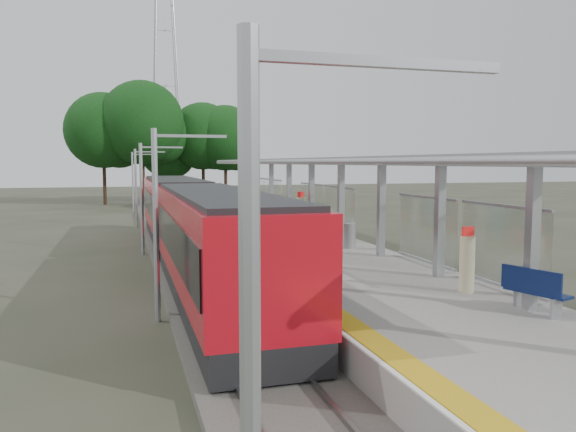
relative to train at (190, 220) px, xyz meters
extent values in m
plane|color=#474438|center=(4.50, -14.73, -2.05)|extent=(200.00, 200.00, 0.00)
cube|color=#59544C|center=(0.00, 5.27, -1.93)|extent=(3.00, 70.00, 0.24)
cube|color=gray|center=(4.50, 5.27, -1.55)|extent=(6.00, 50.00, 1.00)
cube|color=gold|center=(1.95, 5.27, -1.04)|extent=(0.60, 50.00, 0.02)
cube|color=#9EA0A5|center=(4.50, 30.22, -0.45)|extent=(6.00, 0.10, 1.20)
cube|color=black|center=(0.00, -7.02, -1.40)|extent=(2.50, 13.50, 0.70)
cube|color=red|center=(0.00, -7.02, 0.20)|extent=(2.65, 13.50, 2.50)
cube|color=black|center=(0.00, -7.02, 0.25)|extent=(2.72, 12.96, 1.20)
cube|color=black|center=(0.00, -7.02, 1.50)|extent=(2.40, 12.82, 0.15)
cube|color=#0B5A72|center=(1.36, -7.02, 0.05)|extent=(0.04, 1.30, 2.00)
cylinder|color=black|center=(0.00, -11.74, -1.70)|extent=(2.20, 0.70, 0.70)
cube|color=black|center=(0.00, 7.08, -1.40)|extent=(2.50, 13.50, 0.70)
cube|color=red|center=(0.00, 7.08, 0.20)|extent=(2.65, 13.50, 2.50)
cube|color=black|center=(0.00, 7.08, 0.25)|extent=(2.72, 12.96, 1.20)
cube|color=black|center=(0.00, 7.08, 1.50)|extent=(2.40, 12.82, 0.15)
cube|color=#0B5A72|center=(1.36, 7.08, 0.05)|extent=(0.04, 1.30, 2.00)
cylinder|color=black|center=(0.00, 2.36, -1.70)|extent=(2.20, 0.70, 0.70)
cube|color=black|center=(0.00, 0.03, -0.05)|extent=(2.30, 0.80, 2.40)
cube|color=#9EA0A5|center=(6.50, -12.73, 0.70)|extent=(0.25, 0.25, 3.50)
cube|color=#9EA0A5|center=(6.50, -8.73, 0.70)|extent=(0.25, 0.25, 3.50)
cube|color=#9EA0A5|center=(6.50, -4.73, 0.70)|extent=(0.25, 0.25, 3.50)
cube|color=#9EA0A5|center=(6.50, -0.73, 0.70)|extent=(0.25, 0.25, 3.50)
cube|color=#9EA0A5|center=(6.50, 3.27, 0.70)|extent=(0.25, 0.25, 3.50)
cube|color=#9EA0A5|center=(6.50, 7.27, 0.70)|extent=(0.25, 0.25, 3.50)
cube|color=#9EA0A5|center=(6.50, 11.27, 0.70)|extent=(0.25, 0.25, 3.50)
cube|color=#9EA0A5|center=(6.50, 15.27, 0.70)|extent=(0.25, 0.25, 3.50)
cube|color=#9EA0A5|center=(6.50, 19.27, 0.70)|extent=(0.25, 0.25, 3.50)
cube|color=gray|center=(6.10, 1.27, 2.53)|extent=(3.20, 38.00, 0.16)
cylinder|color=#9EA0A5|center=(4.55, 1.27, 2.45)|extent=(0.24, 38.00, 0.24)
cube|color=silver|center=(7.20, -10.73, 0.15)|extent=(0.05, 3.70, 2.20)
cube|color=silver|center=(7.20, -6.73, 0.15)|extent=(0.05, 3.70, 2.20)
cube|color=silver|center=(7.20, 1.27, 0.15)|extent=(0.05, 3.70, 2.20)
cube|color=silver|center=(7.20, 5.27, 0.15)|extent=(0.05, 3.70, 2.20)
cube|color=silver|center=(7.20, 13.27, 0.15)|extent=(0.05, 3.70, 2.20)
cube|color=silver|center=(7.20, 17.27, 0.15)|extent=(0.05, 3.70, 2.20)
cylinder|color=#382316|center=(-4.51, 39.06, 0.56)|extent=(0.36, 0.36, 5.23)
sphere|color=#144916|center=(-4.51, 39.06, 5.79)|extent=(7.95, 7.95, 7.95)
cylinder|color=#382316|center=(-0.58, 37.47, 0.82)|extent=(0.36, 0.36, 5.75)
sphere|color=#144916|center=(-0.58, 37.47, 6.57)|extent=(8.74, 8.74, 8.74)
cylinder|color=#382316|center=(2.11, 41.76, -0.14)|extent=(0.36, 0.36, 3.82)
sphere|color=#144916|center=(2.11, 41.76, 3.67)|extent=(5.80, 5.80, 5.80)
cylinder|color=#382316|center=(6.10, 40.08, 0.42)|extent=(0.36, 0.36, 4.95)
sphere|color=#144916|center=(6.10, 40.08, 5.37)|extent=(7.52, 7.52, 7.52)
cylinder|color=#382316|center=(8.47, 39.01, 0.35)|extent=(0.36, 0.36, 4.80)
sphere|color=#144916|center=(8.47, 39.01, 5.15)|extent=(7.30, 7.30, 7.30)
cylinder|color=#9EA0A5|center=(-1.80, -19.73, 0.65)|extent=(0.16, 0.16, 5.40)
cube|color=#9EA0A5|center=(-0.80, -19.73, 3.15)|extent=(2.00, 0.08, 0.08)
cylinder|color=#9EA0A5|center=(-1.80, -7.73, 0.65)|extent=(0.16, 0.16, 5.40)
cube|color=#9EA0A5|center=(-0.80, -7.73, 3.15)|extent=(2.00, 0.08, 0.08)
cylinder|color=#9EA0A5|center=(-1.80, 4.27, 0.65)|extent=(0.16, 0.16, 5.40)
cube|color=#9EA0A5|center=(-0.80, 4.27, 3.15)|extent=(2.00, 0.08, 0.08)
cylinder|color=#9EA0A5|center=(-1.80, 16.27, 0.65)|extent=(0.16, 0.16, 5.40)
cube|color=#9EA0A5|center=(-0.80, 16.27, 3.15)|extent=(2.00, 0.08, 0.08)
cylinder|color=#9EA0A5|center=(-1.80, 28.27, 0.65)|extent=(0.16, 0.16, 5.40)
cube|color=#9EA0A5|center=(-0.80, 28.27, 3.15)|extent=(2.00, 0.08, 0.08)
cube|color=#101E50|center=(6.54, -12.93, -0.60)|extent=(0.89, 1.58, 0.06)
cube|color=#101E50|center=(6.34, -12.93, -0.30)|extent=(0.51, 1.46, 0.55)
cube|color=#9EA0A5|center=(6.54, -13.53, -0.83)|extent=(0.40, 0.18, 0.44)
cube|color=#9EA0A5|center=(6.54, -12.32, -0.83)|extent=(0.40, 0.18, 0.44)
cube|color=#101E50|center=(6.80, 7.18, -0.60)|extent=(0.84, 1.58, 0.06)
cube|color=#101E50|center=(6.60, 7.18, -0.30)|extent=(0.47, 1.47, 0.55)
cube|color=#9EA0A5|center=(6.80, 6.58, -0.83)|extent=(0.40, 0.17, 0.44)
cube|color=#9EA0A5|center=(6.80, 7.79, -0.83)|extent=(0.40, 0.17, 0.44)
cube|color=#101E50|center=(6.83, 10.21, -0.62)|extent=(0.97, 1.50, 0.06)
cube|color=#101E50|center=(6.64, 10.21, -0.33)|extent=(0.63, 1.35, 0.53)
cube|color=#9EA0A5|center=(6.83, 9.63, -0.84)|extent=(0.38, 0.21, 0.42)
cube|color=#9EA0A5|center=(6.83, 10.79, -0.84)|extent=(0.38, 0.21, 0.42)
cylinder|color=beige|center=(6.11, -10.76, -0.30)|extent=(0.40, 0.40, 1.50)
cube|color=red|center=(6.11, -10.76, 0.60)|extent=(0.35, 0.07, 0.25)
cylinder|color=beige|center=(6.13, 3.90, -0.22)|extent=(0.44, 0.44, 1.67)
cube|color=red|center=(6.13, 3.90, 0.78)|extent=(0.39, 0.19, 0.28)
cylinder|color=#9EA0A5|center=(6.10, -2.70, -0.54)|extent=(0.66, 0.66, 1.02)
camera|label=1|loc=(-2.65, -23.58, 2.41)|focal=35.00mm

